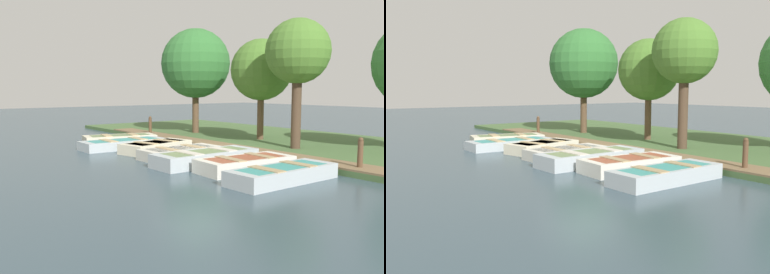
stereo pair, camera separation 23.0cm
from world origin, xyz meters
TOP-DOWN VIEW (x-y plane):
  - ground_plane at (0.00, 0.00)m, footprint 80.00×80.00m
  - shore_bank at (-5.00, 0.00)m, footprint 8.00×24.00m
  - dock_walkway at (-1.52, 0.00)m, footprint 1.02×16.64m
  - rowboat_0 at (0.63, -4.42)m, footprint 3.05×1.71m
  - rowboat_1 at (1.14, -3.11)m, footprint 3.23×1.16m
  - rowboat_2 at (0.63, -1.59)m, footprint 2.80×1.73m
  - rowboat_3 at (0.72, 0.07)m, footprint 2.72×1.20m
  - rowboat_4 at (0.79, 1.50)m, footprint 3.36×1.19m
  - rowboat_5 at (0.54, 2.93)m, footprint 2.83×1.33m
  - rowboat_6 at (0.78, 4.48)m, footprint 3.06×1.10m
  - mooring_post_near at (-1.47, -5.50)m, footprint 0.14×0.14m
  - mooring_post_far at (-1.47, 5.13)m, footprint 0.14×0.14m
  - park_tree_far_left at (-3.63, -4.90)m, footprint 3.25×3.25m
  - park_tree_left at (-4.17, -1.14)m, footprint 2.51×2.51m
  - park_tree_center at (-3.21, 1.53)m, footprint 2.25×2.25m

SIDE VIEW (x-z plane):
  - ground_plane at x=0.00m, z-range 0.00..0.00m
  - shore_bank at x=-5.00m, z-range 0.00..0.16m
  - dock_walkway at x=-1.52m, z-range 0.00..0.21m
  - rowboat_1 at x=1.14m, z-range 0.00..0.35m
  - rowboat_3 at x=0.72m, z-range 0.00..0.36m
  - rowboat_0 at x=0.63m, z-range 0.00..0.38m
  - rowboat_2 at x=0.63m, z-range 0.00..0.38m
  - rowboat_6 at x=0.78m, z-range 0.00..0.39m
  - rowboat_5 at x=0.54m, z-range 0.00..0.40m
  - rowboat_4 at x=0.79m, z-range 0.00..0.43m
  - mooring_post_near at x=-1.47m, z-range 0.00..1.00m
  - mooring_post_far at x=-1.47m, z-range 0.00..1.00m
  - park_tree_left at x=-4.17m, z-range 0.87..5.15m
  - park_tree_far_left at x=-3.63m, z-range 0.89..5.95m
  - park_tree_center at x=-3.21m, z-range 1.15..5.81m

